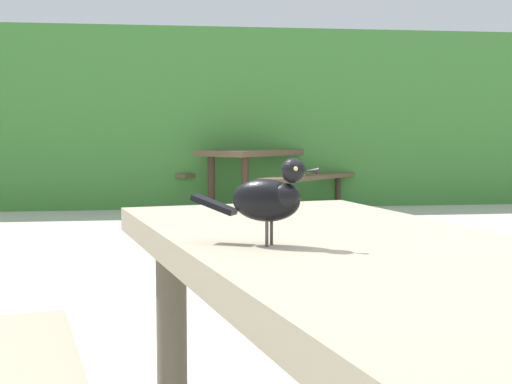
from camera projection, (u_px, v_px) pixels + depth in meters
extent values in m
cube|color=#428438|center=(212.00, 119.00, 9.87)|extent=(28.00, 1.90, 2.25)
cube|color=gray|center=(365.00, 261.00, 1.53)|extent=(1.09, 1.91, 0.07)
cylinder|color=#635B4C|center=(172.00, 349.00, 2.14)|extent=(0.09, 0.09, 0.67)
cylinder|color=#635B4C|center=(335.00, 332.00, 2.31)|extent=(0.09, 0.09, 0.67)
cylinder|color=#635B4C|center=(460.00, 366.00, 2.40)|extent=(0.07, 0.07, 0.39)
ellipsoid|color=black|center=(266.00, 200.00, 1.51)|extent=(0.17, 0.13, 0.09)
ellipsoid|color=black|center=(284.00, 198.00, 1.49)|extent=(0.09, 0.09, 0.06)
sphere|color=black|center=(293.00, 171.00, 1.48)|extent=(0.05, 0.05, 0.05)
sphere|color=#EAE08C|center=(302.00, 168.00, 1.49)|extent=(0.01, 0.01, 0.01)
sphere|color=#EAE08C|center=(296.00, 169.00, 1.46)|extent=(0.01, 0.01, 0.01)
cone|color=black|center=(312.00, 171.00, 1.46)|extent=(0.03, 0.03, 0.02)
cube|color=black|center=(214.00, 204.00, 1.55)|extent=(0.10, 0.08, 0.04)
cylinder|color=#47423D|center=(271.00, 232.00, 1.52)|extent=(0.01, 0.01, 0.05)
cylinder|color=#47423D|center=(267.00, 233.00, 1.50)|extent=(0.01, 0.01, 0.05)
cube|color=brown|center=(264.00, 152.00, 9.10)|extent=(1.83, 1.79, 0.07)
cylinder|color=#423324|center=(313.00, 179.00, 9.51)|extent=(0.09, 0.09, 0.67)
cylinder|color=#423324|center=(280.00, 177.00, 9.84)|extent=(0.09, 0.09, 0.67)
cylinder|color=#423324|center=(245.00, 185.00, 8.42)|extent=(0.09, 0.09, 0.67)
cylinder|color=#423324|center=(211.00, 183.00, 8.75)|extent=(0.09, 0.09, 0.67)
cube|color=brown|center=(310.00, 177.00, 8.69)|extent=(1.44, 1.38, 0.05)
cylinder|color=#423324|center=(338.00, 192.00, 9.21)|extent=(0.07, 0.07, 0.39)
cylinder|color=#423324|center=(278.00, 199.00, 8.21)|extent=(0.07, 0.07, 0.39)
cube|color=brown|center=(223.00, 173.00, 9.56)|extent=(1.44, 1.38, 0.05)
cylinder|color=#423324|center=(253.00, 186.00, 10.08)|extent=(0.07, 0.07, 0.39)
cylinder|color=#423324|center=(189.00, 193.00, 9.08)|extent=(0.07, 0.07, 0.39)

